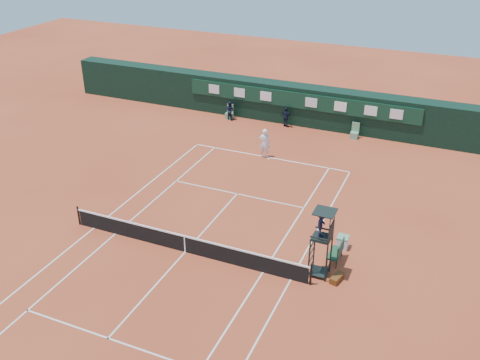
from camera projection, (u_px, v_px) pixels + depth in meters
name	position (u px, v px, depth m)	size (l,w,h in m)	color
ground	(185.00, 252.00, 26.39)	(90.00, 90.00, 0.00)	#AF4729
court_lines	(185.00, 252.00, 26.39)	(11.05, 23.85, 0.01)	white
tennis_net	(185.00, 243.00, 26.15)	(12.90, 0.10, 1.10)	black
back_wall	(301.00, 105.00, 40.93)	(40.00, 1.65, 3.00)	black
linesman_chair_left	(229.00, 115.00, 42.38)	(0.55, 0.50, 1.15)	#62966A
linesman_chair_right	(354.00, 134.00, 38.88)	(0.55, 0.50, 1.15)	#649975
umpire_chair	(322.00, 230.00, 23.68)	(0.96, 0.95, 3.42)	black
player_bench	(337.00, 251.00, 25.42)	(0.56, 1.20, 1.10)	#1A4125
tennis_bag	(337.00, 278.00, 24.32)	(0.35, 0.81, 0.30)	black
cooler	(343.00, 242.00, 26.59)	(0.57, 0.57, 0.65)	white
tennis_ball	(264.00, 180.00, 33.13)	(0.08, 0.08, 0.08)	#DEF038
player	(264.00, 143.00, 35.69)	(0.74, 0.49, 2.03)	white
ball_kid_left	(230.00, 110.00, 41.97)	(0.73, 0.57, 1.50)	black
ball_kid_right	(286.00, 117.00, 40.61)	(0.91, 0.38, 1.55)	black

